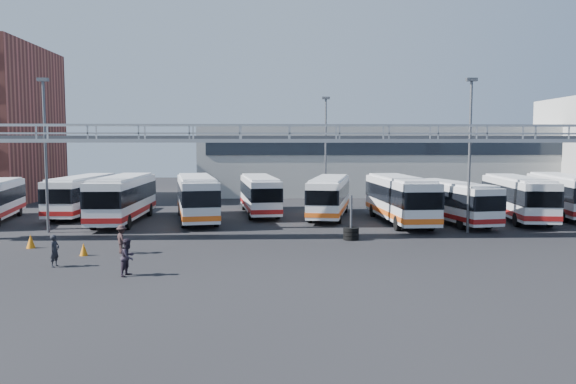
{
  "coord_description": "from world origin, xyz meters",
  "views": [
    {
      "loc": [
        -1.32,
        -29.63,
        5.91
      ],
      "look_at": [
        -0.04,
        6.0,
        2.85
      ],
      "focal_mm": 35.0,
      "sensor_mm": 36.0,
      "label": 1
    }
  ],
  "objects_px": {
    "bus_5": "(329,195)",
    "bus_7": "(452,200)",
    "bus_4": "(260,193)",
    "bus_6": "(400,197)",
    "bus_9": "(564,194)",
    "tire_stack": "(351,232)",
    "light_pole_back": "(326,146)",
    "cone_right": "(31,241)",
    "light_pole_left": "(45,147)",
    "cone_left": "(84,249)",
    "bus_2": "(123,197)",
    "bus_1": "(83,194)",
    "light_pole_mid": "(470,147)",
    "bus_8": "(517,196)",
    "pedestrian_c": "(122,239)",
    "bus_3": "(197,196)",
    "pedestrian_b": "(128,257)",
    "pedestrian_a": "(55,251)"
  },
  "relations": [
    {
      "from": "bus_5",
      "to": "bus_7",
      "type": "bearing_deg",
      "value": -9.73
    },
    {
      "from": "bus_4",
      "to": "bus_6",
      "type": "distance_m",
      "value": 11.95
    },
    {
      "from": "bus_9",
      "to": "tire_stack",
      "type": "xyz_separation_m",
      "value": [
        -18.92,
        -10.43,
        -1.42
      ]
    },
    {
      "from": "bus_5",
      "to": "light_pole_back",
      "type": "bearing_deg",
      "value": 98.71
    },
    {
      "from": "cone_right",
      "to": "light_pole_left",
      "type": "bearing_deg",
      "value": 101.84
    },
    {
      "from": "bus_6",
      "to": "cone_right",
      "type": "distance_m",
      "value": 25.17
    },
    {
      "from": "cone_left",
      "to": "bus_2",
      "type": "bearing_deg",
      "value": 95.04
    },
    {
      "from": "bus_1",
      "to": "light_pole_left",
      "type": "bearing_deg",
      "value": -83.77
    },
    {
      "from": "light_pole_mid",
      "to": "light_pole_back",
      "type": "height_order",
      "value": "same"
    },
    {
      "from": "bus_8",
      "to": "cone_left",
      "type": "distance_m",
      "value": 31.82
    },
    {
      "from": "bus_1",
      "to": "bus_2",
      "type": "bearing_deg",
      "value": -40.28
    },
    {
      "from": "bus_1",
      "to": "pedestrian_c",
      "type": "distance_m",
      "value": 17.84
    },
    {
      "from": "cone_left",
      "to": "bus_3",
      "type": "bearing_deg",
      "value": 72.3
    },
    {
      "from": "bus_1",
      "to": "bus_6",
      "type": "bearing_deg",
      "value": -8.74
    },
    {
      "from": "bus_8",
      "to": "tire_stack",
      "type": "relative_size",
      "value": 4.11
    },
    {
      "from": "cone_left",
      "to": "pedestrian_c",
      "type": "bearing_deg",
      "value": 14.65
    },
    {
      "from": "bus_1",
      "to": "pedestrian_b",
      "type": "distance_m",
      "value": 23.2
    },
    {
      "from": "light_pole_mid",
      "to": "bus_6",
      "type": "bearing_deg",
      "value": 126.58
    },
    {
      "from": "bus_8",
      "to": "cone_left",
      "type": "xyz_separation_m",
      "value": [
        -29.09,
        -12.79,
        -1.53
      ]
    },
    {
      "from": "bus_3",
      "to": "bus_5",
      "type": "distance_m",
      "value": 10.54
    },
    {
      "from": "bus_2",
      "to": "bus_4",
      "type": "distance_m",
      "value": 11.16
    },
    {
      "from": "pedestrian_a",
      "to": "cone_right",
      "type": "xyz_separation_m",
      "value": [
        -3.22,
        5.0,
        -0.4
      ]
    },
    {
      "from": "bus_1",
      "to": "pedestrian_a",
      "type": "distance_m",
      "value": 20.09
    },
    {
      "from": "bus_8",
      "to": "cone_left",
      "type": "height_order",
      "value": "bus_8"
    },
    {
      "from": "bus_6",
      "to": "bus_8",
      "type": "height_order",
      "value": "bus_6"
    },
    {
      "from": "light_pole_left",
      "to": "bus_6",
      "type": "relative_size",
      "value": 0.88
    },
    {
      "from": "bus_1",
      "to": "cone_right",
      "type": "xyz_separation_m",
      "value": [
        1.7,
        -14.45,
        -1.43
      ]
    },
    {
      "from": "light_pole_back",
      "to": "bus_6",
      "type": "xyz_separation_m",
      "value": [
        4.52,
        -10.31,
        -3.8
      ]
    },
    {
      "from": "light_pole_mid",
      "to": "pedestrian_c",
      "type": "distance_m",
      "value": 22.71
    },
    {
      "from": "light_pole_left",
      "to": "cone_right",
      "type": "height_order",
      "value": "light_pole_left"
    },
    {
      "from": "light_pole_mid",
      "to": "cone_left",
      "type": "xyz_separation_m",
      "value": [
        -23.11,
        -6.9,
        -5.39
      ]
    },
    {
      "from": "light_pole_left",
      "to": "bus_8",
      "type": "relative_size",
      "value": 0.9
    },
    {
      "from": "pedestrian_c",
      "to": "bus_7",
      "type": "bearing_deg",
      "value": -99.51
    },
    {
      "from": "bus_4",
      "to": "bus_7",
      "type": "height_order",
      "value": "bus_4"
    },
    {
      "from": "bus_9",
      "to": "cone_left",
      "type": "height_order",
      "value": "bus_9"
    },
    {
      "from": "light_pole_left",
      "to": "bus_2",
      "type": "distance_m",
      "value": 7.2
    },
    {
      "from": "light_pole_left",
      "to": "pedestrian_a",
      "type": "distance_m",
      "value": 12.51
    },
    {
      "from": "bus_8",
      "to": "bus_6",
      "type": "bearing_deg",
      "value": -166.17
    },
    {
      "from": "light_pole_mid",
      "to": "bus_2",
      "type": "relative_size",
      "value": 0.89
    },
    {
      "from": "pedestrian_a",
      "to": "cone_right",
      "type": "height_order",
      "value": "pedestrian_a"
    },
    {
      "from": "bus_6",
      "to": "bus_7",
      "type": "bearing_deg",
      "value": -4.06
    },
    {
      "from": "bus_5",
      "to": "pedestrian_a",
      "type": "relative_size",
      "value": 6.99
    },
    {
      "from": "bus_4",
      "to": "bus_5",
      "type": "distance_m",
      "value": 6.06
    },
    {
      "from": "light_pole_left",
      "to": "light_pole_back",
      "type": "distance_m",
      "value": 24.41
    },
    {
      "from": "tire_stack",
      "to": "light_pole_left",
      "type": "bearing_deg",
      "value": 169.98
    },
    {
      "from": "bus_3",
      "to": "bus_4",
      "type": "height_order",
      "value": "bus_3"
    },
    {
      "from": "bus_7",
      "to": "bus_1",
      "type": "bearing_deg",
      "value": 159.37
    },
    {
      "from": "light_pole_mid",
      "to": "bus_7",
      "type": "bearing_deg",
      "value": 84.71
    },
    {
      "from": "light_pole_left",
      "to": "bus_1",
      "type": "relative_size",
      "value": 0.94
    },
    {
      "from": "bus_6",
      "to": "bus_8",
      "type": "xyz_separation_m",
      "value": [
        9.47,
        1.19,
        -0.06
      ]
    }
  ]
}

